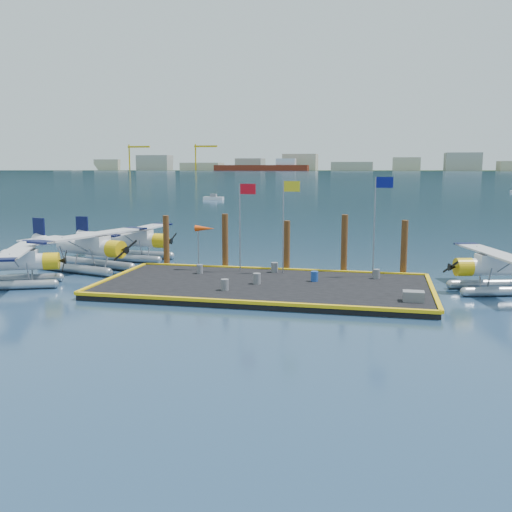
{
  "coord_description": "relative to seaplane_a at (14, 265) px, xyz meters",
  "views": [
    {
      "loc": [
        6.84,
        -33.85,
        7.59
      ],
      "look_at": [
        -0.98,
        2.0,
        1.78
      ],
      "focal_mm": 40.0,
      "sensor_mm": 36.0,
      "label": 1
    }
  ],
  "objects": [
    {
      "name": "seaplane_d",
      "position": [
        29.81,
        4.74,
        0.01
      ],
      "size": [
        8.46,
        9.11,
        3.24
      ],
      "rotation": [
        0.0,
        0.0,
        1.84
      ],
      "color": "#90969D",
      "rests_on": "ground"
    },
    {
      "name": "piling_4",
      "position": [
        24.26,
        7.74,
        0.6
      ],
      "size": [
        0.44,
        0.44,
        4.0
      ],
      "primitive_type": "cylinder",
      "color": "#462714",
      "rests_on": "ground"
    },
    {
      "name": "far_backdrop",
      "position": [
        255.67,
        1739.86,
        8.05
      ],
      "size": [
        3050.0,
        2050.0,
        810.0
      ],
      "color": "black",
      "rests_on": "ground"
    },
    {
      "name": "windsock",
      "position": [
        10.73,
        6.14,
        1.83
      ],
      "size": [
        1.4,
        0.44,
        3.12
      ],
      "color": "gray",
      "rests_on": "dock"
    },
    {
      "name": "ground",
      "position": [
        15.76,
        2.34,
        -1.4
      ],
      "size": [
        4000.0,
        4000.0,
        0.0
      ],
      "primitive_type": "plane",
      "color": "navy",
      "rests_on": "ground"
    },
    {
      "name": "drum_1",
      "position": [
        15.31,
        2.13,
        -0.67
      ],
      "size": [
        0.47,
        0.47,
        0.66
      ],
      "primitive_type": "cylinder",
      "color": "slate",
      "rests_on": "dock"
    },
    {
      "name": "crate",
      "position": [
        24.5,
        -0.57,
        -0.72
      ],
      "size": [
        1.12,
        0.75,
        0.56
      ],
      "primitive_type": "cube",
      "color": "slate",
      "rests_on": "dock"
    },
    {
      "name": "dock_bumpers",
      "position": [
        15.76,
        2.34,
        -0.91
      ],
      "size": [
        20.25,
        10.25,
        0.18
      ],
      "primitive_type": null,
      "color": "#DFB20D",
      "rests_on": "dock"
    },
    {
      "name": "drum_0",
      "position": [
        10.8,
        4.68,
        -0.7
      ],
      "size": [
        0.43,
        0.43,
        0.61
      ],
      "primitive_type": "cylinder",
      "color": "slate",
      "rests_on": "dock"
    },
    {
      "name": "drum_3",
      "position": [
        13.86,
        -0.03,
        -0.67
      ],
      "size": [
        0.46,
        0.46,
        0.65
      ],
      "primitive_type": "cylinder",
      "color": "slate",
      "rests_on": "dock"
    },
    {
      "name": "drum_2",
      "position": [
        18.69,
        3.68,
        -0.68
      ],
      "size": [
        0.45,
        0.45,
        0.64
      ],
      "primitive_type": "cylinder",
      "color": "navy",
      "rests_on": "dock"
    },
    {
      "name": "piling_0",
      "position": [
        7.26,
        7.74,
        0.6
      ],
      "size": [
        0.44,
        0.44,
        4.0
      ],
      "primitive_type": "cylinder",
      "color": "#462714",
      "rests_on": "ground"
    },
    {
      "name": "seaplane_a",
      "position": [
        0.0,
        0.0,
        0.0
      ],
      "size": [
        8.39,
        8.86,
        3.22
      ],
      "rotation": [
        0.0,
        0.0,
        -1.18
      ],
      "color": "#90969D",
      "rests_on": "ground"
    },
    {
      "name": "flagpole_red",
      "position": [
        13.46,
        6.14,
        2.99
      ],
      "size": [
        1.14,
        0.08,
        6.0
      ],
      "color": "gray",
      "rests_on": "dock"
    },
    {
      "name": "drum_5",
      "position": [
        15.67,
        6.19,
        -0.67
      ],
      "size": [
        0.48,
        0.48,
        0.67
      ],
      "primitive_type": "cylinder",
      "color": "slate",
      "rests_on": "dock"
    },
    {
      "name": "drum_4",
      "position": [
        22.51,
        5.45,
        -0.7
      ],
      "size": [
        0.43,
        0.43,
        0.6
      ],
      "primitive_type": "cylinder",
      "color": "slate",
      "rests_on": "dock"
    },
    {
      "name": "dock",
      "position": [
        15.76,
        2.34,
        -1.2
      ],
      "size": [
        20.0,
        10.0,
        0.4
      ],
      "primitive_type": "cube",
      "color": "black",
      "rests_on": "ground"
    },
    {
      "name": "piling_2",
      "position": [
        16.26,
        7.74,
        0.5
      ],
      "size": [
        0.44,
        0.44,
        3.8
      ],
      "primitive_type": "cylinder",
      "color": "#462714",
      "rests_on": "ground"
    },
    {
      "name": "piling_1",
      "position": [
        11.76,
        7.74,
        0.7
      ],
      "size": [
        0.44,
        0.44,
        4.2
      ],
      "primitive_type": "cylinder",
      "color": "#462714",
      "rests_on": "ground"
    },
    {
      "name": "flagpole_blue",
      "position": [
        22.45,
        6.14,
        3.28
      ],
      "size": [
        1.14,
        0.08,
        6.5
      ],
      "color": "gray",
      "rests_on": "dock"
    },
    {
      "name": "seaplane_b",
      "position": [
        1.95,
        6.0,
        0.19
      ],
      "size": [
        9.55,
        10.25,
        3.65
      ],
      "rotation": [
        0.0,
        0.0,
        -1.86
      ],
      "color": "#90969D",
      "rests_on": "ground"
    },
    {
      "name": "flagpole_yellow",
      "position": [
        16.46,
        6.14,
        3.11
      ],
      "size": [
        1.14,
        0.08,
        6.2
      ],
      "color": "gray",
      "rests_on": "dock"
    },
    {
      "name": "seaplane_c",
      "position": [
        3.09,
        11.25,
        0.09
      ],
      "size": [
        8.78,
        9.69,
        3.43
      ],
      "rotation": [
        0.0,
        0.0,
        -1.67
      ],
      "color": "#90969D",
      "rests_on": "ground"
    },
    {
      "name": "piling_3",
      "position": [
        20.26,
        7.74,
        0.75
      ],
      "size": [
        0.44,
        0.44,
        4.3
      ],
      "primitive_type": "cylinder",
      "color": "#462714",
      "rests_on": "ground"
    }
  ]
}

